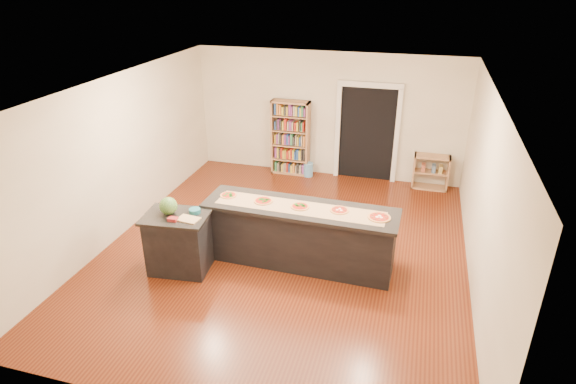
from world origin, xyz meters
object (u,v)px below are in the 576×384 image
(bookshelf, at_px, (290,138))
(watermelon, at_px, (168,206))
(kitchen_island, at_px, (300,235))
(low_shelf, at_px, (431,172))
(waste_bin, at_px, (308,170))
(side_counter, at_px, (179,242))

(bookshelf, relative_size, watermelon, 6.27)
(bookshelf, bearing_deg, kitchen_island, -72.34)
(low_shelf, xyz_separation_m, waste_bin, (-2.70, -0.06, -0.22))
(kitchen_island, relative_size, low_shelf, 4.07)
(side_counter, bearing_deg, low_shelf, 42.56)
(low_shelf, relative_size, watermelon, 2.75)
(bookshelf, distance_m, waste_bin, 0.84)
(low_shelf, xyz_separation_m, watermelon, (-3.91, -4.28, 0.73))
(kitchen_island, height_order, side_counter, kitchen_island)
(watermelon, bearing_deg, waste_bin, 74.08)
(kitchen_island, distance_m, bookshelf, 3.80)
(side_counter, xyz_separation_m, waste_bin, (1.09, 4.23, -0.33))
(low_shelf, distance_m, waste_bin, 2.71)
(side_counter, height_order, low_shelf, side_counter)
(waste_bin, bearing_deg, watermelon, -105.92)
(bookshelf, relative_size, waste_bin, 5.40)
(side_counter, bearing_deg, bookshelf, 75.60)
(kitchen_island, distance_m, side_counter, 1.92)
(bookshelf, height_order, watermelon, bookshelf)
(bookshelf, distance_m, low_shelf, 3.19)
(watermelon, bearing_deg, low_shelf, 47.62)
(side_counter, xyz_separation_m, watermelon, (-0.12, 0.01, 0.62))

